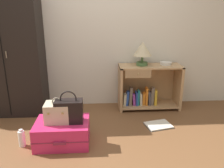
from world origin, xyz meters
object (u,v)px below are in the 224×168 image
object	(u,v)px
bookshelf	(147,87)
bottle	(22,138)
bowl	(166,63)
train_case	(57,112)
table_lamp	(142,50)
wardrobe	(9,52)
suitcase_large	(63,132)
open_book_on_floor	(158,125)
handbag	(69,111)

from	to	relation	value
bookshelf	bottle	size ratio (longest dim) A/B	4.51
bowl	train_case	world-z (taller)	bowl
train_case	table_lamp	bearing A→B (deg)	39.77
bowl	bookshelf	bearing A→B (deg)	-176.22
wardrobe	suitcase_large	distance (m)	1.49
suitcase_large	table_lamp	bearing A→B (deg)	41.49
bookshelf	bottle	world-z (taller)	bookshelf
suitcase_large	open_book_on_floor	distance (m)	1.29
table_lamp	bowl	world-z (taller)	table_lamp
handbag	open_book_on_floor	size ratio (longest dim) A/B	0.95
bowl	bottle	bearing A→B (deg)	-151.94
table_lamp	wardrobe	bearing A→B (deg)	-178.73
wardrobe	handbag	xyz separation A→B (m)	(0.93, -0.94, -0.53)
bookshelf	suitcase_large	world-z (taller)	bookshelf
suitcase_large	bottle	world-z (taller)	suitcase_large
handbag	open_book_on_floor	xyz separation A→B (m)	(1.15, 0.34, -0.40)
wardrobe	handbag	bearing A→B (deg)	-45.35
suitcase_large	train_case	world-z (taller)	train_case
bookshelf	bowl	xyz separation A→B (m)	(0.28, 0.02, 0.38)
train_case	open_book_on_floor	bearing A→B (deg)	13.90
wardrobe	handbag	world-z (taller)	wardrobe
handbag	open_book_on_floor	world-z (taller)	handbag
table_lamp	open_book_on_floor	xyz separation A→B (m)	(0.13, -0.64, -0.92)
bookshelf	train_case	xyz separation A→B (m)	(-1.25, -0.96, 0.05)
bottle	open_book_on_floor	distance (m)	1.75
wardrobe	open_book_on_floor	size ratio (longest dim) A/B	4.70
handbag	suitcase_large	bearing A→B (deg)	175.49
table_lamp	train_case	size ratio (longest dim) A/B	1.21
wardrobe	suitcase_large	world-z (taller)	wardrobe
handbag	wardrobe	bearing A→B (deg)	134.65
bottle	train_case	bearing A→B (deg)	8.42
bowl	suitcase_large	bearing A→B (deg)	-146.15
bowl	handbag	world-z (taller)	bowl
wardrobe	table_lamp	world-z (taller)	wardrobe
bowl	train_case	bearing A→B (deg)	-147.47
wardrobe	bookshelf	bearing A→B (deg)	1.14
bowl	bottle	size ratio (longest dim) A/B	0.83
suitcase_large	train_case	size ratio (longest dim) A/B	2.12
suitcase_large	train_case	bearing A→B (deg)	157.54
bookshelf	train_case	world-z (taller)	bookshelf
table_lamp	train_case	xyz separation A→B (m)	(-1.15, -0.96, -0.54)
wardrobe	bowl	bearing A→B (deg)	1.46
bowl	handbag	xyz separation A→B (m)	(-1.39, -1.00, -0.31)
table_lamp	bowl	size ratio (longest dim) A/B	2.02
bookshelf	suitcase_large	bearing A→B (deg)	-140.98
bookshelf	train_case	size ratio (longest dim) A/B	3.25
bookshelf	handbag	bearing A→B (deg)	-138.57
suitcase_large	bottle	bearing A→B (deg)	-174.76
table_lamp	bowl	distance (m)	0.43
bookshelf	handbag	world-z (taller)	bookshelf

